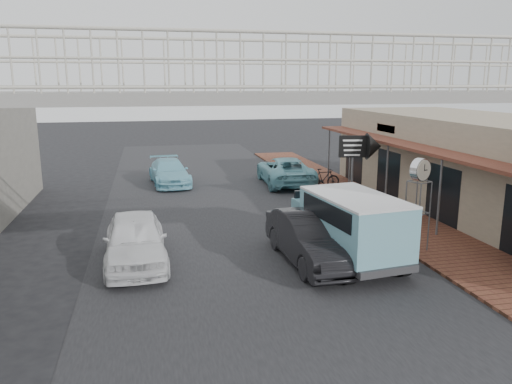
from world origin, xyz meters
name	(u,v)px	position (x,y,z in m)	size (l,w,h in m)	color
ground	(254,261)	(0.00, 0.00, 0.00)	(120.00, 120.00, 0.00)	black
road_strip	(254,261)	(0.00, 0.00, 0.01)	(10.00, 60.00, 0.01)	black
sidewalk	(399,222)	(6.50, 3.00, 0.05)	(3.00, 40.00, 0.10)	brown
shophouse_row	(486,165)	(10.97, 4.00, 2.01)	(7.20, 18.00, 4.00)	gray
footbridge	(292,187)	(0.00, -4.00, 3.18)	(16.40, 2.40, 6.34)	gray
white_hatchback	(135,239)	(-3.55, 0.59, 0.77)	(1.82, 4.53, 1.54)	white
dark_sedan	(312,238)	(1.73, -0.45, 0.78)	(1.65, 4.72, 1.56)	black
angkot_curb	(285,171)	(4.20, 11.44, 0.74)	(2.46, 5.34, 1.48)	#6EB3BF
angkot_far	(169,172)	(-1.95, 12.73, 0.67)	(1.88, 4.62, 1.34)	#7EC6DB
angkot_van	(350,219)	(2.83, -0.72, 1.38)	(2.50, 4.63, 2.17)	black
motorcycle_near	(362,205)	(5.30, 3.84, 0.58)	(0.63, 1.81, 0.95)	black
motorcycle_far	(324,178)	(5.72, 9.50, 0.62)	(0.48, 1.71, 1.03)	black
street_clock	(420,174)	(5.30, -0.31, 2.60)	(0.78, 0.75, 3.01)	#59595B
arrow_sign	(371,147)	(6.39, 5.54, 2.69)	(1.92, 1.25, 3.21)	#59595B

